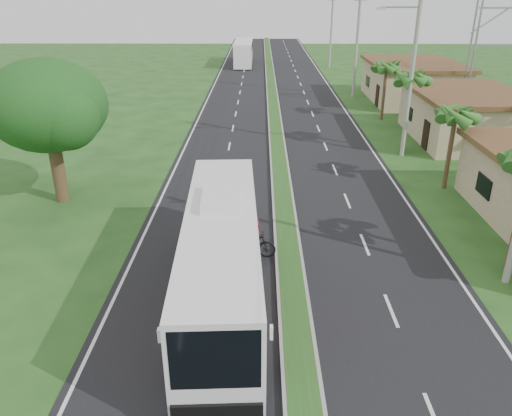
{
  "coord_description": "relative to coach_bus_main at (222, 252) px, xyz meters",
  "views": [
    {
      "loc": [
        -1.24,
        -14.93,
        10.73
      ],
      "look_at": [
        -1.42,
        5.02,
        1.8
      ],
      "focal_mm": 35.0,
      "sensor_mm": 36.0,
      "label": 1
    }
  ],
  "objects": [
    {
      "name": "coach_bus_main",
      "position": [
        0.0,
        0.0,
        0.0
      ],
      "size": [
        3.04,
        12.02,
        3.85
      ],
      "rotation": [
        0.0,
        0.0,
        0.05
      ],
      "color": "white",
      "rests_on": "ground"
    },
    {
      "name": "shop_mid",
      "position": [
        16.6,
        21.53,
        -0.26
      ],
      "size": [
        7.6,
        10.6,
        3.67
      ],
      "color": "tan",
      "rests_on": "ground"
    },
    {
      "name": "palm_verge_c",
      "position": [
        11.4,
        18.53,
        3.0
      ],
      "size": [
        2.4,
        2.4,
        5.85
      ],
      "color": "#473321",
      "rests_on": "ground"
    },
    {
      "name": "shade_tree",
      "position": [
        -9.51,
        9.55,
        2.91
      ],
      "size": [
        6.3,
        6.0,
        7.54
      ],
      "color": "#473321",
      "rests_on": "ground"
    },
    {
      "name": "palm_verge_d",
      "position": [
        11.9,
        27.53,
        2.43
      ],
      "size": [
        2.4,
        2.4,
        5.25
      ],
      "color": "#473321",
      "rests_on": "ground"
    },
    {
      "name": "palm_verge_b",
      "position": [
        12.0,
        11.53,
        2.24
      ],
      "size": [
        2.4,
        2.4,
        5.05
      ],
      "color": "#473321",
      "rests_on": "ground"
    },
    {
      "name": "median_strip",
      "position": [
        2.6,
        19.53,
        -2.01
      ],
      "size": [
        1.2,
        160.0,
        0.18
      ],
      "color": "gray",
      "rests_on": "ground"
    },
    {
      "name": "utility_pole_c",
      "position": [
        11.1,
        37.53,
        3.56
      ],
      "size": [
        1.6,
        0.28,
        11.0
      ],
      "color": "gray",
      "rests_on": "ground"
    },
    {
      "name": "utility_pole_d",
      "position": [
        11.1,
        57.53,
        3.3
      ],
      "size": [
        1.6,
        0.28,
        10.5
      ],
      "color": "gray",
      "rests_on": "ground"
    },
    {
      "name": "utility_pole_b",
      "position": [
        11.07,
        17.53,
        4.14
      ],
      "size": [
        3.2,
        0.28,
        12.0
      ],
      "color": "gray",
      "rests_on": "ground"
    },
    {
      "name": "motorcyclist",
      "position": [
        1.04,
        3.41,
        -1.29
      ],
      "size": [
        2.05,
        0.81,
        2.33
      ],
      "rotation": [
        0.0,
        0.0,
        -0.12
      ],
      "color": "black",
      "rests_on": "ground"
    },
    {
      "name": "coach_bus_far",
      "position": [
        -1.15,
        60.57,
        -0.23
      ],
      "size": [
        2.54,
        11.4,
        3.32
      ],
      "rotation": [
        0.0,
        0.0,
        0.0
      ],
      "color": "white",
      "rests_on": "ground"
    },
    {
      "name": "shop_far",
      "position": [
        16.6,
        35.53,
        -0.19
      ],
      "size": [
        8.6,
        11.6,
        3.82
      ],
      "color": "tan",
      "rests_on": "ground"
    },
    {
      "name": "ground",
      "position": [
        2.6,
        -0.47,
        -2.12
      ],
      "size": [
        180.0,
        180.0,
        0.0
      ],
      "primitive_type": "plane",
      "color": "#204619",
      "rests_on": "ground"
    },
    {
      "name": "lane_edge_left",
      "position": [
        -4.1,
        19.53,
        -2.12
      ],
      "size": [
        0.12,
        160.0,
        0.01
      ],
      "primitive_type": "cube",
      "color": "silver",
      "rests_on": "ground"
    },
    {
      "name": "lane_edge_right",
      "position": [
        9.3,
        19.53,
        -2.12
      ],
      "size": [
        0.12,
        160.0,
        0.01
      ],
      "primitive_type": "cube",
      "color": "silver",
      "rests_on": "ground"
    },
    {
      "name": "road_asphalt",
      "position": [
        2.6,
        19.53,
        -2.11
      ],
      "size": [
        14.0,
        160.0,
        0.02
      ],
      "primitive_type": "cube",
      "color": "black",
      "rests_on": "ground"
    }
  ]
}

